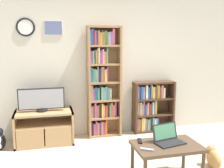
% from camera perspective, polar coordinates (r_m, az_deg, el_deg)
% --- Properties ---
extents(wall_back, '(6.82, 0.09, 2.60)m').
position_cam_1_polar(wall_back, '(4.90, -3.92, 4.00)').
color(wall_back, beige).
rests_on(wall_back, ground_plane).
extents(tv_stand, '(0.98, 0.51, 0.57)m').
position_cam_1_polar(tv_stand, '(4.72, -14.49, -9.09)').
color(tv_stand, tan).
rests_on(tv_stand, ground_plane).
extents(television, '(0.77, 0.18, 0.40)m').
position_cam_1_polar(television, '(4.59, -15.10, -3.29)').
color(television, black).
rests_on(television, tv_stand).
extents(bookshelf_tall, '(0.61, 0.26, 2.02)m').
position_cam_1_polar(bookshelf_tall, '(4.80, -2.16, 0.33)').
color(bookshelf_tall, '#9E754C').
rests_on(bookshelf_tall, ground_plane).
extents(bookshelf_short, '(0.80, 0.25, 0.98)m').
position_cam_1_polar(bookshelf_short, '(5.18, 8.31, -4.85)').
color(bookshelf_short, '#472D1E').
rests_on(bookshelf_short, ground_plane).
extents(coffee_table, '(0.83, 0.55, 0.48)m').
position_cam_1_polar(coffee_table, '(3.44, 11.84, -13.67)').
color(coffee_table, '#4C3828').
rests_on(coffee_table, ground_plane).
extents(laptop, '(0.41, 0.33, 0.23)m').
position_cam_1_polar(laptop, '(3.46, 12.08, -11.45)').
color(laptop, '#232326').
rests_on(laptop, coffee_table).
extents(remote_near_laptop, '(0.08, 0.17, 0.02)m').
position_cam_1_polar(remote_near_laptop, '(3.45, 6.09, -12.21)').
color(remote_near_laptop, black).
rests_on(remote_near_laptop, coffee_table).
extents(remote_far_from_laptop, '(0.16, 0.13, 0.02)m').
position_cam_1_polar(remote_far_from_laptop, '(3.21, 7.58, -13.96)').
color(remote_far_from_laptop, '#99999E').
rests_on(remote_far_from_laptop, coffee_table).
extents(cat, '(0.19, 0.57, 0.31)m').
position_cam_1_polar(cat, '(4.05, 21.17, -14.83)').
color(cat, '#B78447').
rests_on(cat, ground_plane).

